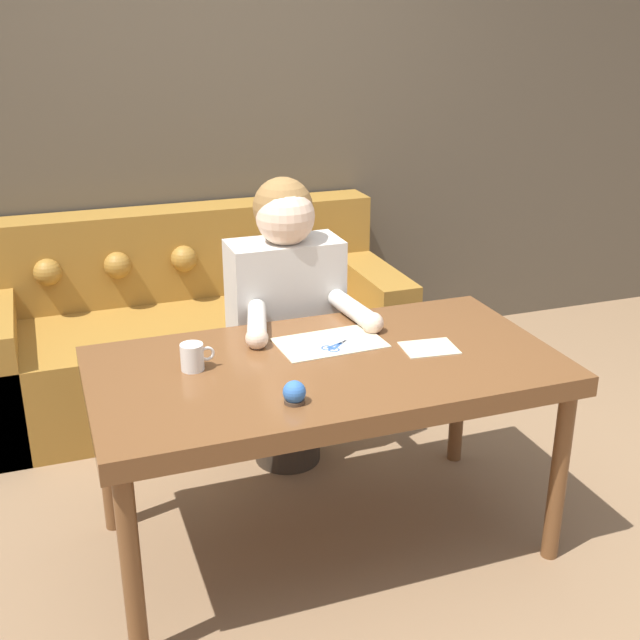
{
  "coord_description": "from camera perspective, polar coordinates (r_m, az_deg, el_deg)",
  "views": [
    {
      "loc": [
        -0.9,
        -2.34,
        1.83
      ],
      "look_at": [
        -0.03,
        0.08,
        0.82
      ],
      "focal_mm": 45.0,
      "sensor_mm": 36.0,
      "label": 1
    }
  ],
  "objects": [
    {
      "name": "wall_back",
      "position": [
        4.22,
        -7.52,
        14.04
      ],
      "size": [
        8.0,
        0.06,
        2.6
      ],
      "color": "brown",
      "rests_on": "ground_plane"
    },
    {
      "name": "couch",
      "position": [
        4.02,
        -8.97,
        -1.01
      ],
      "size": [
        2.01,
        0.86,
        0.89
      ],
      "color": "olive",
      "rests_on": "ground_plane"
    },
    {
      "name": "mug",
      "position": [
        2.64,
        -9.03,
        -2.6
      ],
      "size": [
        0.11,
        0.08,
        0.09
      ],
      "color": "silver",
      "rests_on": "dining_table"
    },
    {
      "name": "person",
      "position": [
        3.24,
        -2.41,
        -0.02
      ],
      "size": [
        0.52,
        0.59,
        1.22
      ],
      "color": "#33281E",
      "rests_on": "ground_plane"
    },
    {
      "name": "ground_plane",
      "position": [
        3.11,
        1.09,
        -14.69
      ],
      "size": [
        16.0,
        16.0,
        0.0
      ],
      "primitive_type": "plane",
      "color": "#846647"
    },
    {
      "name": "pattern_paper_offcut",
      "position": [
        2.81,
        7.77,
        -1.98
      ],
      "size": [
        0.2,
        0.17,
        0.0
      ],
      "color": "beige",
      "rests_on": "dining_table"
    },
    {
      "name": "dining_table",
      "position": [
        2.71,
        0.44,
        -4.28
      ],
      "size": [
        1.57,
        0.82,
        0.72
      ],
      "color": "brown",
      "rests_on": "ground_plane"
    },
    {
      "name": "scissors",
      "position": [
        2.8,
        1.25,
        -1.82
      ],
      "size": [
        0.2,
        0.15,
        0.01
      ],
      "color": "silver",
      "rests_on": "dining_table"
    },
    {
      "name": "pin_cushion",
      "position": [
        2.4,
        -1.83,
        -5.22
      ],
      "size": [
        0.07,
        0.07,
        0.07
      ],
      "color": "#4C3828",
      "rests_on": "dining_table"
    },
    {
      "name": "pattern_paper_main",
      "position": [
        2.83,
        0.71,
        -1.63
      ],
      "size": [
        0.38,
        0.25,
        0.0
      ],
      "color": "beige",
      "rests_on": "dining_table"
    }
  ]
}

